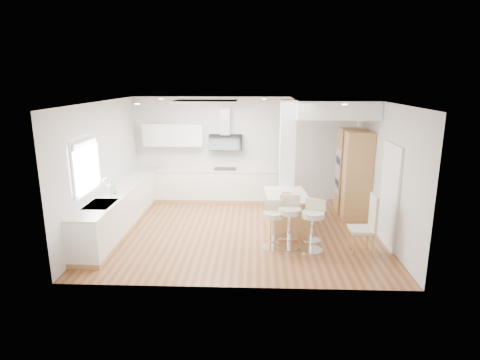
{
  "coord_description": "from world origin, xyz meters",
  "views": [
    {
      "loc": [
        0.31,
        -8.32,
        3.26
      ],
      "look_at": [
        -0.03,
        0.4,
        1.05
      ],
      "focal_mm": 30.0,
      "sensor_mm": 36.0,
      "label": 1
    }
  ],
  "objects_px": {
    "peninsula": "(286,211)",
    "bar_stool_a": "(273,222)",
    "bar_stool_c": "(313,223)",
    "bar_stool_b": "(289,219)",
    "dining_chair": "(367,222)"
  },
  "relations": [
    {
      "from": "bar_stool_b",
      "to": "bar_stool_c",
      "type": "relative_size",
      "value": 1.04
    },
    {
      "from": "peninsula",
      "to": "bar_stool_c",
      "type": "bearing_deg",
      "value": -72.99
    },
    {
      "from": "bar_stool_b",
      "to": "bar_stool_a",
      "type": "bearing_deg",
      "value": -171.08
    },
    {
      "from": "bar_stool_b",
      "to": "dining_chair",
      "type": "relative_size",
      "value": 0.9
    },
    {
      "from": "peninsula",
      "to": "dining_chair",
      "type": "height_order",
      "value": "dining_chair"
    },
    {
      "from": "bar_stool_a",
      "to": "bar_stool_c",
      "type": "xyz_separation_m",
      "value": [
        0.75,
        -0.12,
        0.04
      ]
    },
    {
      "from": "bar_stool_b",
      "to": "dining_chair",
      "type": "distance_m",
      "value": 1.47
    },
    {
      "from": "bar_stool_b",
      "to": "dining_chair",
      "type": "xyz_separation_m",
      "value": [
        1.46,
        -0.2,
        0.03
      ]
    },
    {
      "from": "bar_stool_b",
      "to": "dining_chair",
      "type": "height_order",
      "value": "dining_chair"
    },
    {
      "from": "dining_chair",
      "to": "bar_stool_a",
      "type": "bearing_deg",
      "value": 173.88
    },
    {
      "from": "peninsula",
      "to": "bar_stool_a",
      "type": "bearing_deg",
      "value": -111.23
    },
    {
      "from": "peninsula",
      "to": "bar_stool_c",
      "type": "distance_m",
      "value": 1.23
    },
    {
      "from": "bar_stool_a",
      "to": "dining_chair",
      "type": "distance_m",
      "value": 1.79
    },
    {
      "from": "bar_stool_a",
      "to": "bar_stool_c",
      "type": "distance_m",
      "value": 0.76
    },
    {
      "from": "bar_stool_c",
      "to": "dining_chair",
      "type": "height_order",
      "value": "dining_chair"
    }
  ]
}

